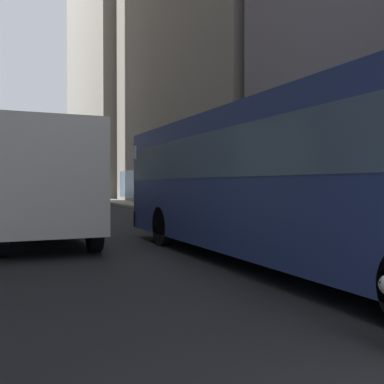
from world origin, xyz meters
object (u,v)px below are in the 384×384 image
(car_blue_hatchback, at_px, (24,203))
(box_truck, at_px, (39,181))
(car_white_van, at_px, (172,203))
(car_grey_wagon, at_px, (11,194))
(transit_bus, at_px, (280,175))
(car_red_coupe, at_px, (87,194))
(car_black_suv, at_px, (40,196))

(car_blue_hatchback, bearing_deg, box_truck, -90.00)
(car_white_van, height_order, car_grey_wagon, same)
(car_blue_hatchback, distance_m, car_grey_wagon, 16.13)
(transit_bus, relative_size, car_red_coupe, 2.61)
(car_red_coupe, relative_size, box_truck, 0.59)
(car_white_van, relative_size, box_truck, 0.63)
(transit_bus, distance_m, car_white_van, 10.16)
(car_blue_hatchback, xyz_separation_m, car_white_van, (5.60, -2.44, 0.00))
(car_red_coupe, xyz_separation_m, car_black_suv, (-4.00, -5.16, -0.00))
(car_black_suv, bearing_deg, car_blue_hatchback, -98.35)
(transit_bus, bearing_deg, box_truck, 124.60)
(car_white_van, bearing_deg, transit_bus, -99.10)
(car_blue_hatchback, relative_size, car_grey_wagon, 0.96)
(transit_bus, relative_size, car_blue_hatchback, 2.71)
(transit_bus, xyz_separation_m, car_grey_wagon, (-4.00, 28.56, -0.96))
(car_white_van, distance_m, car_black_suv, 13.93)
(box_truck, bearing_deg, car_white_van, 36.80)
(car_white_van, bearing_deg, car_red_coupe, 90.00)
(car_red_coupe, bearing_deg, car_white_van, -90.00)
(car_red_coupe, relative_size, car_black_suv, 1.02)
(car_blue_hatchback, bearing_deg, car_grey_wagon, 90.00)
(car_red_coupe, bearing_deg, transit_bus, -93.21)
(transit_bus, distance_m, car_grey_wagon, 28.85)
(transit_bus, height_order, car_blue_hatchback, transit_bus)
(transit_bus, bearing_deg, car_black_suv, 95.87)
(car_red_coupe, bearing_deg, car_blue_hatchback, -109.22)
(car_white_van, xyz_separation_m, car_grey_wagon, (-5.60, 18.57, -0.00))
(car_blue_hatchback, distance_m, car_black_suv, 11.02)
(car_black_suv, height_order, box_truck, box_truck)
(car_black_suv, bearing_deg, transit_bus, -84.13)
(car_white_van, xyz_separation_m, car_black_suv, (-4.00, 13.34, -0.00))
(car_red_coupe, bearing_deg, car_grey_wagon, 179.35)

